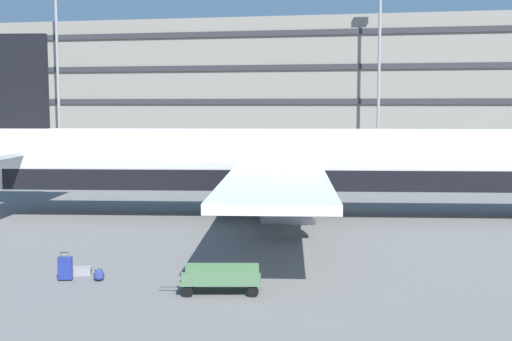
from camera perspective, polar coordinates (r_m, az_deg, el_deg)
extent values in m
plane|color=slate|center=(37.03, 8.33, -3.77)|extent=(600.00, 600.00, 0.00)
cube|color=gray|center=(91.45, 9.88, 7.29)|extent=(167.12, 15.80, 17.30)
cube|color=#2D2D33|center=(83.52, 9.72, 2.99)|extent=(165.45, 0.24, 0.70)
cube|color=#2D2D33|center=(83.42, 9.77, 5.96)|extent=(165.45, 0.24, 0.70)
cube|color=#2D2D33|center=(83.56, 9.82, 8.92)|extent=(165.45, 0.24, 0.70)
cube|color=#2D2D33|center=(83.91, 9.87, 11.87)|extent=(165.45, 0.24, 0.70)
cylinder|color=silver|center=(35.59, 3.65, 0.91)|extent=(32.87, 7.83, 3.42)
cube|color=black|center=(35.68, 3.64, -0.60)|extent=(31.56, 7.59, 1.09)
cube|color=black|center=(38.63, -20.58, 7.28)|extent=(4.11, 0.91, 5.13)
cube|color=silver|center=(41.55, -18.11, 1.92)|extent=(2.48, 5.33, 0.20)
cube|color=silver|center=(44.16, 2.21, 1.53)|extent=(6.23, 14.21, 0.36)
cube|color=silver|center=(27.08, 1.76, -1.16)|extent=(6.23, 14.21, 0.36)
cylinder|color=#9E9EA3|center=(41.81, 2.85, -0.42)|extent=(2.68, 2.20, 1.88)
cylinder|color=#9E9EA3|center=(29.69, 2.81, -2.96)|extent=(2.68, 2.20, 1.88)
cylinder|color=black|center=(37.35, 1.59, -2.93)|extent=(0.94, 0.47, 0.90)
cylinder|color=slate|center=(37.25, 1.59, -1.88)|extent=(0.20, 0.20, 1.38)
cylinder|color=black|center=(34.48, 1.47, -3.66)|extent=(0.94, 0.47, 0.90)
cylinder|color=slate|center=(34.37, 1.48, -2.53)|extent=(0.20, 0.20, 1.38)
cylinder|color=gray|center=(89.62, -16.92, 9.21)|extent=(0.36, 0.36, 23.73)
cylinder|color=gray|center=(79.48, 10.67, 8.73)|extent=(0.36, 0.36, 20.68)
cube|color=navy|center=(23.91, -16.28, -8.15)|extent=(0.52, 0.33, 0.78)
cylinder|color=#333338|center=(23.77, -16.67, -7.06)|extent=(0.02, 0.02, 0.17)
cylinder|color=#333338|center=(23.71, -16.05, -7.08)|extent=(0.02, 0.02, 0.17)
cube|color=black|center=(23.72, -16.36, -6.87)|extent=(0.26, 0.08, 0.02)
cylinder|color=black|center=(24.15, -16.64, -9.04)|extent=(0.03, 0.05, 0.05)
cylinder|color=black|center=(24.05, -15.75, -9.08)|extent=(0.03, 0.05, 0.05)
cylinder|color=black|center=(23.98, -16.76, -9.16)|extent=(0.03, 0.05, 0.05)
cylinder|color=black|center=(23.88, -15.86, -9.19)|extent=(0.03, 0.05, 0.05)
cube|color=gray|center=(24.63, -14.98, -8.44)|extent=(0.79, 0.65, 0.27)
cube|color=black|center=(24.60, -14.14, -8.44)|extent=(0.10, 0.22, 0.02)
ellipsoid|color=navy|center=(23.62, -13.52, -8.85)|extent=(0.45, 0.40, 0.40)
ellipsoid|color=navy|center=(23.53, -13.49, -9.06)|extent=(0.28, 0.22, 0.18)
torus|color=black|center=(23.60, -13.54, -8.33)|extent=(0.08, 0.05, 0.08)
cube|color=black|center=(23.73, -13.29, -8.78)|extent=(0.04, 0.04, 0.34)
cube|color=black|center=(23.72, -13.79, -8.80)|extent=(0.04, 0.04, 0.34)
cube|color=#4C724C|center=(21.63, -3.05, -9.46)|extent=(2.80, 1.76, 0.12)
cylinder|color=#4C4C51|center=(21.84, -7.44, -10.01)|extent=(0.70, 0.18, 0.05)
cube|color=#4C724C|center=(20.98, -3.14, -9.38)|extent=(2.43, 0.50, 0.40)
cube|color=#4C724C|center=(22.17, -2.97, -8.54)|extent=(2.43, 0.50, 0.40)
cylinder|color=black|center=(21.24, -5.98, -10.44)|extent=(0.37, 0.17, 0.36)
cylinder|color=black|center=(22.30, -5.68, -9.65)|extent=(0.37, 0.17, 0.36)
cylinder|color=black|center=(21.13, -0.26, -10.49)|extent=(0.37, 0.17, 0.36)
cylinder|color=black|center=(22.20, -0.25, -9.70)|extent=(0.37, 0.17, 0.36)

